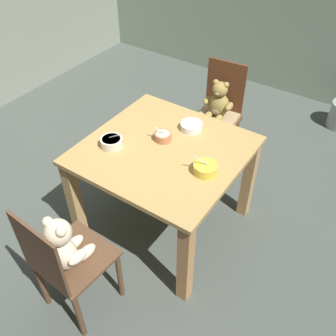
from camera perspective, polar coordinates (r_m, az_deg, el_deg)
ground_plane at (r=3.13m, az=-0.52°, el=-8.26°), size 5.20×5.20×0.04m
dining_table at (r=2.68m, az=-0.60°, el=0.50°), size 1.05×1.03×0.76m
teddy_chair_far_center at (r=3.37m, az=7.34°, el=8.41°), size 0.40×0.43×0.95m
teddy_chair_near_front at (r=2.31m, az=-15.20°, el=-12.04°), size 0.44×0.44×0.91m
porridge_bowl_terracotta_center at (r=2.65m, az=-0.75°, el=4.73°), size 0.12×0.12×0.11m
porridge_bowl_yellow_near_right at (r=2.40m, az=5.58°, el=-0.03°), size 0.16×0.15×0.14m
porridge_bowl_white_far_center at (r=2.76m, az=3.50°, el=6.25°), size 0.16×0.16×0.05m
porridge_bowl_cream_near_left at (r=2.62m, az=-8.40°, el=3.84°), size 0.16×0.15×0.14m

